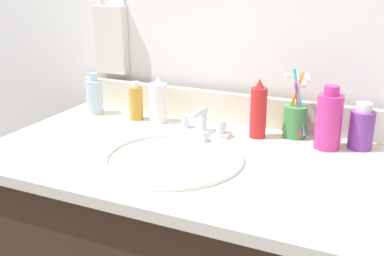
% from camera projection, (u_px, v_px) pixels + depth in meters
% --- Properties ---
extents(countertop, '(1.10, 0.59, 0.03)m').
position_uv_depth(countertop, '(197.00, 160.00, 1.17)').
color(countertop, beige).
rests_on(countertop, vanity_cabinet).
extents(backsplash, '(1.10, 0.02, 0.09)m').
position_uv_depth(backsplash, '(235.00, 108.00, 1.39)').
color(backsplash, beige).
rests_on(backsplash, countertop).
extents(back_wall, '(2.20, 0.04, 1.30)m').
position_uv_depth(back_wall, '(240.00, 153.00, 1.50)').
color(back_wall, white).
rests_on(back_wall, ground_plane).
extents(towel_ring, '(0.10, 0.01, 0.10)m').
position_uv_depth(towel_ring, '(113.00, 2.00, 1.50)').
color(towel_ring, silver).
extents(hand_towel, '(0.11, 0.04, 0.22)m').
position_uv_depth(hand_towel, '(112.00, 40.00, 1.53)').
color(hand_towel, silver).
extents(sink_basin, '(0.36, 0.36, 0.11)m').
position_uv_depth(sink_basin, '(171.00, 170.00, 1.15)').
color(sink_basin, white).
rests_on(sink_basin, countertop).
extents(faucet, '(0.16, 0.10, 0.08)m').
position_uv_depth(faucet, '(202.00, 125.00, 1.29)').
color(faucet, silver).
rests_on(faucet, countertop).
extents(bottle_oil_amber, '(0.04, 0.04, 0.12)m').
position_uv_depth(bottle_oil_amber, '(136.00, 102.00, 1.42)').
color(bottle_oil_amber, gold).
rests_on(bottle_oil_amber, countertop).
extents(bottle_cream_purple, '(0.06, 0.06, 0.12)m').
position_uv_depth(bottle_cream_purple, '(362.00, 128.00, 1.19)').
color(bottle_cream_purple, '#7A3899').
rests_on(bottle_cream_purple, countertop).
extents(bottle_spray_red, '(0.05, 0.05, 0.17)m').
position_uv_depth(bottle_spray_red, '(258.00, 111.00, 1.26)').
color(bottle_spray_red, red).
rests_on(bottle_spray_red, countertop).
extents(bottle_gel_clear, '(0.05, 0.05, 0.13)m').
position_uv_depth(bottle_gel_clear, '(95.00, 96.00, 1.48)').
color(bottle_gel_clear, silver).
rests_on(bottle_gel_clear, countertop).
extents(bottle_soap_pink, '(0.07, 0.07, 0.17)m').
position_uv_depth(bottle_soap_pink, '(329.00, 120.00, 1.18)').
color(bottle_soap_pink, '#D8338C').
rests_on(bottle_soap_pink, countertop).
extents(bottle_lotion_white, '(0.05, 0.05, 0.14)m').
position_uv_depth(bottle_lotion_white, '(158.00, 102.00, 1.39)').
color(bottle_lotion_white, white).
rests_on(bottle_lotion_white, countertop).
extents(cup_green, '(0.08, 0.08, 0.19)m').
position_uv_depth(cup_green, '(295.00, 118.00, 1.27)').
color(cup_green, '#3F8C47').
rests_on(cup_green, countertop).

